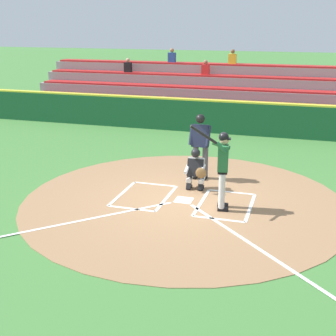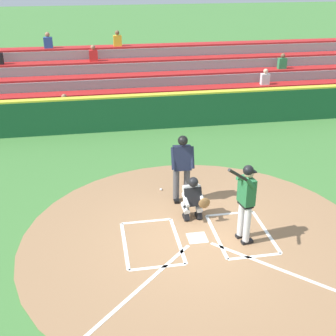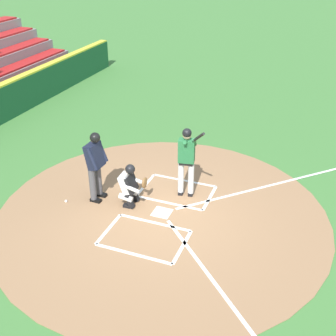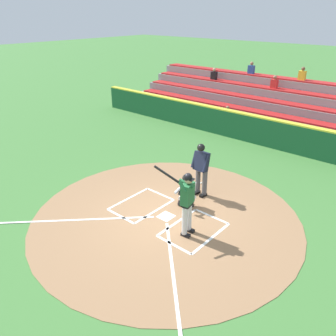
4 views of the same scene
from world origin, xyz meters
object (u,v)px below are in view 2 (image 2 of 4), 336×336
object	(u,v)px
batter	(246,198)
baseball	(161,189)
catcher	(193,197)
plate_umpire	(182,164)

from	to	relation	value
batter	baseball	xyz separation A→B (m)	(1.43, -2.71, -1.06)
catcher	baseball	xyz separation A→B (m)	(0.54, -1.57, -0.55)
catcher	baseball	world-z (taller)	catcher
catcher	plate_umpire	bearing A→B (deg)	-83.71
batter	plate_umpire	xyz separation A→B (m)	(0.99, -2.03, -0.02)
catcher	plate_umpire	distance (m)	1.01
catcher	baseball	size ratio (longest dim) A/B	15.27
batter	catcher	world-z (taller)	batter
batter	baseball	distance (m)	3.24
catcher	baseball	distance (m)	1.75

